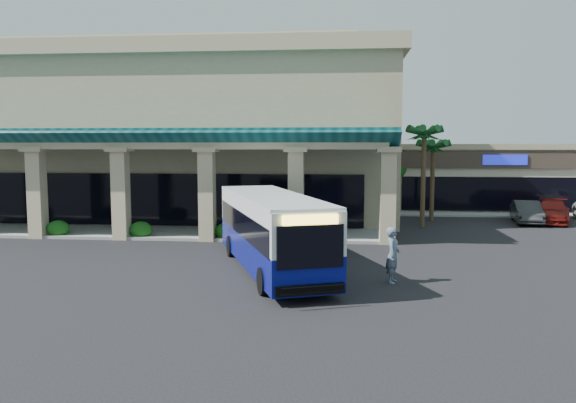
# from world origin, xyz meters

# --- Properties ---
(ground) EXTENTS (110.00, 110.00, 0.00)m
(ground) POSITION_xyz_m (0.00, 0.00, 0.00)
(ground) COLOR black
(main_building) EXTENTS (30.80, 14.80, 11.35)m
(main_building) POSITION_xyz_m (-8.00, 16.00, 5.67)
(main_building) COLOR tan
(main_building) RESTS_ON ground
(arcade) EXTENTS (30.00, 6.20, 5.70)m
(arcade) POSITION_xyz_m (-8.00, 6.80, 2.85)
(arcade) COLOR #0B3F43
(arcade) RESTS_ON ground
(strip_mall) EXTENTS (22.50, 12.50, 4.90)m
(strip_mall) POSITION_xyz_m (18.00, 24.00, 2.45)
(strip_mall) COLOR beige
(strip_mall) RESTS_ON ground
(palm_0) EXTENTS (2.40, 2.40, 6.60)m
(palm_0) POSITION_xyz_m (8.50, 11.00, 3.30)
(palm_0) COLOR #144C1E
(palm_0) RESTS_ON ground
(palm_1) EXTENTS (2.40, 2.40, 5.80)m
(palm_1) POSITION_xyz_m (9.50, 14.00, 2.90)
(palm_1) COLOR #144C1E
(palm_1) RESTS_ON ground
(broadleaf_tree) EXTENTS (2.60, 2.60, 4.81)m
(broadleaf_tree) POSITION_xyz_m (7.50, 19.00, 2.41)
(broadleaf_tree) COLOR #144C11
(broadleaf_tree) RESTS_ON ground
(transit_bus) EXTENTS (5.99, 10.72, 2.94)m
(transit_bus) POSITION_xyz_m (1.08, -1.14, 1.47)
(transit_bus) COLOR navy
(transit_bus) RESTS_ON ground
(pedestrian) EXTENTS (0.60, 0.80, 1.98)m
(pedestrian) POSITION_xyz_m (5.57, -2.69, 0.99)
(pedestrian) COLOR slate
(pedestrian) RESTS_ON ground
(car_white) EXTENTS (2.08, 4.38, 1.39)m
(car_white) POSITION_xyz_m (15.18, 13.33, 0.69)
(car_white) COLOR #2F3032
(car_white) RESTS_ON ground
(car_red) EXTENTS (3.56, 5.22, 1.40)m
(car_red) POSITION_xyz_m (16.83, 13.73, 0.70)
(car_red) COLOR maroon
(car_red) RESTS_ON ground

